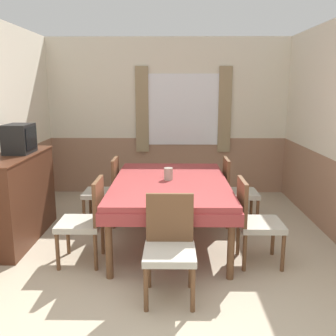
{
  "coord_description": "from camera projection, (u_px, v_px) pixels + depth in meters",
  "views": [
    {
      "loc": [
        0.08,
        -2.46,
        1.8
      ],
      "look_at": [
        0.03,
        1.75,
        0.89
      ],
      "focal_mm": 40.0,
      "sensor_mm": 36.0,
      "label": 1
    }
  ],
  "objects": [
    {
      "name": "ground_plane",
      "position": [
        162.0,
        334.0,
        2.79
      ],
      "size": [
        16.0,
        16.0,
        0.0
      ],
      "primitive_type": "plane",
      "color": "tan"
    },
    {
      "name": "wall_back",
      "position": [
        169.0,
        117.0,
        6.31
      ],
      "size": [
        4.39,
        0.09,
        2.6
      ],
      "color": "silver",
      "rests_on": "ground_plane"
    },
    {
      "name": "dining_table",
      "position": [
        170.0,
        189.0,
        4.36
      ],
      "size": [
        1.34,
        2.03,
        0.74
      ],
      "color": "#9E3838",
      "rests_on": "ground_plane"
    },
    {
      "name": "chair_right_far",
      "position": [
        236.0,
        189.0,
        4.94
      ],
      "size": [
        0.44,
        0.44,
        0.89
      ],
      "rotation": [
        0.0,
        0.0,
        4.71
      ],
      "color": "brown",
      "rests_on": "ground_plane"
    },
    {
      "name": "chair_right_near",
      "position": [
        254.0,
        219.0,
        3.83
      ],
      "size": [
        0.44,
        0.44,
        0.89
      ],
      "rotation": [
        0.0,
        0.0,
        4.71
      ],
      "color": "brown",
      "rests_on": "ground_plane"
    },
    {
      "name": "chair_left_near",
      "position": [
        86.0,
        218.0,
        3.84
      ],
      "size": [
        0.44,
        0.44,
        0.89
      ],
      "rotation": [
        0.0,
        0.0,
        1.57
      ],
      "color": "brown",
      "rests_on": "ground_plane"
    },
    {
      "name": "chair_head_near",
      "position": [
        170.0,
        244.0,
        3.22
      ],
      "size": [
        0.44,
        0.44,
        0.89
      ],
      "rotation": [
        0.0,
        0.0,
        3.14
      ],
      "color": "brown",
      "rests_on": "ground_plane"
    },
    {
      "name": "chair_left_far",
      "position": [
        106.0,
        189.0,
        4.96
      ],
      "size": [
        0.44,
        0.44,
        0.89
      ],
      "rotation": [
        0.0,
        0.0,
        1.57
      ],
      "color": "brown",
      "rests_on": "ground_plane"
    },
    {
      "name": "sideboard",
      "position": [
        17.0,
        197.0,
        4.42
      ],
      "size": [
        0.46,
        1.41,
        1.03
      ],
      "color": "#4C2819",
      "rests_on": "ground_plane"
    },
    {
      "name": "tv",
      "position": [
        19.0,
        139.0,
        4.39
      ],
      "size": [
        0.29,
        0.39,
        0.34
      ],
      "color": "black",
      "rests_on": "sideboard"
    },
    {
      "name": "vase",
      "position": [
        168.0,
        174.0,
        4.37
      ],
      "size": [
        0.1,
        0.1,
        0.14
      ],
      "color": "#A39989",
      "rests_on": "dining_table"
    }
  ]
}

